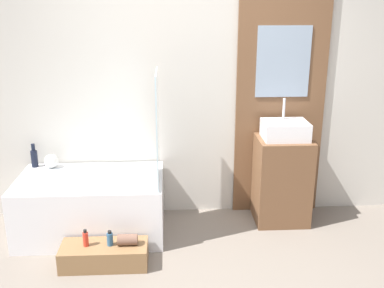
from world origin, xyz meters
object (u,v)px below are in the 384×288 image
(vase_round_light, at_px, (51,161))
(wooden_step_bench, at_px, (104,255))
(bathtub, at_px, (92,205))
(sink, at_px, (285,130))
(bottle_soap_primary, at_px, (86,239))
(bottle_soap_secondary, at_px, (110,239))
(vase_tall_dark, at_px, (34,157))

(vase_round_light, bearing_deg, wooden_step_bench, -55.23)
(bathtub, bearing_deg, sink, 4.89)
(bottle_soap_primary, distance_m, bottle_soap_secondary, 0.19)
(vase_round_light, distance_m, bottle_soap_secondary, 1.11)
(bathtub, relative_size, bottle_soap_secondary, 10.11)
(bathtub, distance_m, sink, 1.91)
(sink, distance_m, bottle_soap_primary, 2.01)
(wooden_step_bench, distance_m, bottle_soap_primary, 0.21)
(wooden_step_bench, relative_size, bottle_soap_primary, 4.87)
(vase_tall_dark, height_order, bottle_soap_primary, vase_tall_dark)
(sink, relative_size, bottle_soap_secondary, 3.20)
(bottle_soap_secondary, bearing_deg, sink, 24.51)
(bathtub, bearing_deg, vase_tall_dark, 151.39)
(sink, distance_m, bottle_soap_secondary, 1.84)
(vase_tall_dark, bearing_deg, bathtub, -28.61)
(bathtub, distance_m, vase_round_light, 0.59)
(wooden_step_bench, height_order, bottle_soap_secondary, bottle_soap_secondary)
(vase_round_light, bearing_deg, vase_tall_dark, 167.99)
(sink, xyz_separation_m, bottle_soap_secondary, (-1.56, -0.71, -0.68))
(bathtub, xyz_separation_m, sink, (1.79, 0.15, 0.64))
(wooden_step_bench, relative_size, bottle_soap_secondary, 5.45)
(sink, xyz_separation_m, bottle_soap_primary, (-1.75, -0.71, -0.67))
(sink, bearing_deg, bottle_soap_primary, -157.91)
(sink, xyz_separation_m, vase_round_light, (-2.19, 0.12, -0.31))
(bathtub, bearing_deg, wooden_step_bench, -72.54)
(sink, height_order, bottle_soap_primary, sink)
(vase_tall_dark, xyz_separation_m, bottle_soap_secondary, (0.80, -0.87, -0.40))
(bottle_soap_secondary, bearing_deg, vase_round_light, 127.14)
(bathtub, xyz_separation_m, vase_tall_dark, (-0.57, 0.31, 0.36))
(bathtub, bearing_deg, bottle_soap_primary, -86.35)
(wooden_step_bench, xyz_separation_m, bottle_soap_primary, (-0.14, 0.00, 0.15))
(vase_round_light, xyz_separation_m, bottle_soap_primary, (0.44, -0.83, -0.36))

